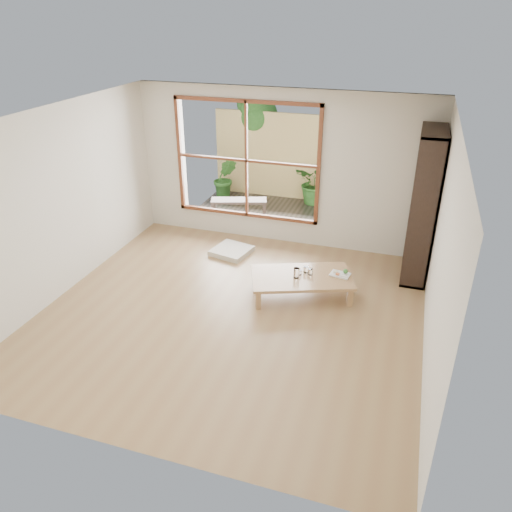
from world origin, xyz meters
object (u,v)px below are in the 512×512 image
(low_table, at_px, (301,278))
(food_tray, at_px, (341,274))
(garden_bench, at_px, (239,202))
(bookshelf, at_px, (423,206))

(low_table, bearing_deg, food_tray, 0.11)
(food_tray, bearing_deg, low_table, -150.26)
(low_table, relative_size, garden_bench, 1.43)
(low_table, distance_m, bookshelf, 2.09)
(low_table, relative_size, food_tray, 5.33)
(bookshelf, relative_size, garden_bench, 2.00)
(bookshelf, bearing_deg, low_table, -142.51)
(low_table, xyz_separation_m, garden_bench, (-1.83, 2.49, 0.03))
(food_tray, height_order, garden_bench, food_tray)
(food_tray, bearing_deg, garden_bench, 144.53)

